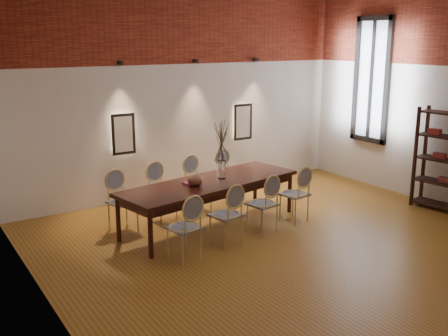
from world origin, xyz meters
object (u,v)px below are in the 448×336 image
bowl (195,180)px  chair_near_b (226,215)px  chair_near_d (294,194)px  book (192,183)px  vase (222,170)px  chair_far_b (163,192)px  shelving_rack (445,160)px  chair_far_c (198,184)px  chair_near_c (262,204)px  chair_far_a (123,202)px  dining_table (211,203)px  chair_far_d (230,176)px  chair_near_a (184,227)px

bowl → chair_near_b: bearing=-82.2°
chair_near_d → book: (-1.60, 0.60, 0.30)m
vase → bowl: vase is taller
chair_far_b → bowl: size_ratio=3.92×
chair_near_d → shelving_rack: size_ratio=0.52×
chair_far_c → vase: size_ratio=3.13×
chair_near_c → chair_far_a: bearing=134.9°
chair_far_a → chair_far_c: 1.55m
chair_near_d → shelving_rack: shelving_rack is taller
chair_far_b → chair_far_c: size_ratio=1.00×
dining_table → book: 0.51m
chair_near_d → chair_far_a: (-2.55, 1.13, 0.00)m
chair_near_c → shelving_rack: size_ratio=0.52×
chair_near_b → chair_far_c: 1.74m
dining_table → chair_far_c: bearing=63.5°
chair_near_c → shelving_rack: shelving_rack is taller
chair_near_c → book: (-0.84, 0.73, 0.30)m
chair_far_b → shelving_rack: shelving_rack is taller
dining_table → chair_far_d: bearing=33.8°
chair_near_a → chair_far_a: same height
chair_far_a → book: (0.96, -0.53, 0.30)m
chair_far_c → chair_far_d: same height
dining_table → shelving_rack: (3.88, -1.50, 0.53)m
chair_near_c → chair_far_b: 1.74m
bowl → book: bearing=80.6°
chair_far_b → dining_table: bearing=116.5°
chair_near_d → chair_far_c: (-1.03, 1.40, 0.00)m
chair_near_c → chair_near_d: (0.76, 0.13, 0.00)m
chair_near_a → shelving_rack: shelving_rack is taller
book → shelving_rack: size_ratio=0.14×
chair_near_d → shelving_rack: (2.60, -0.93, 0.43)m
chair_near_d → chair_far_c: same height
chair_near_d → book: chair_near_d is taller
chair_far_c → bowl: chair_far_c is taller
dining_table → chair_near_c: 0.87m
chair_far_a → vase: size_ratio=3.13×
chair_far_a → chair_near_a: bearing=90.0°
chair_far_b → vase: 1.09m
dining_table → chair_far_c: size_ratio=3.29×
chair_near_b → chair_far_b: same height
chair_far_b → chair_far_c: bearing=180.0°
vase → chair_near_c: bearing=-69.3°
chair_near_b → bowl: (-0.10, 0.72, 0.37)m
bowl → dining_table: bearing=17.9°
chair_near_b → chair_far_b: size_ratio=1.00×
chair_near_a → chair_far_c: size_ratio=1.00×
chair_near_c → bowl: 1.11m
chair_near_d → bowl: bearing=154.4°
shelving_rack → bowl: bearing=154.8°
chair_far_c → shelving_rack: bearing=137.3°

